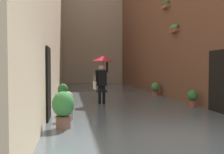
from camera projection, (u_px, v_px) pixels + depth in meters
name	position (u px, v px, depth m)	size (l,w,h in m)	color
ground_plane	(108.00, 95.00, 14.52)	(60.00, 60.00, 0.00)	#605B56
flood_water	(108.00, 95.00, 14.51)	(6.43, 24.93, 0.09)	#515B60
building_facade_left	(170.00, 6.00, 14.93)	(2.04, 22.93, 10.54)	brown
building_facade_far	(92.00, 15.00, 24.48)	(9.23, 1.80, 13.53)	tan
person_wading	(102.00, 72.00, 10.35)	(0.89, 0.89, 2.16)	#4C4233
potted_plant_far_right	(63.00, 109.00, 6.24)	(0.55, 0.55, 1.01)	brown
potted_plant_far_left	(192.00, 98.00, 9.65)	(0.39, 0.39, 0.74)	brown
potted_plant_near_right	(63.00, 92.00, 11.58)	(0.48, 0.48, 0.87)	#66605B
potted_plant_near_left	(155.00, 89.00, 13.79)	(0.44, 0.44, 0.79)	brown
mooring_bollard	(68.00, 107.00, 7.23)	(0.30, 0.30, 0.92)	gray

